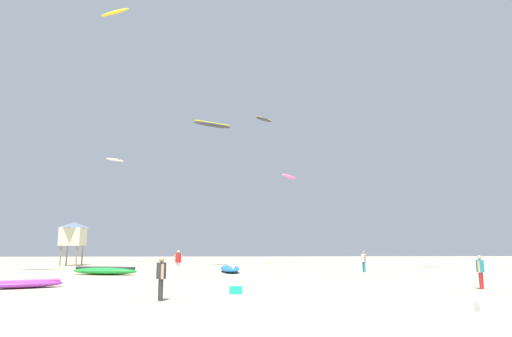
{
  "coord_description": "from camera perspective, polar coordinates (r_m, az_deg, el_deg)",
  "views": [
    {
      "loc": [
        -0.95,
        -10.34,
        2.16
      ],
      "look_at": [
        0.0,
        17.9,
        7.02
      ],
      "focal_mm": 30.4,
      "sensor_mm": 36.0,
      "label": 1
    }
  ],
  "objects": [
    {
      "name": "kite_aloft_1",
      "position": [
        41.08,
        -5.76,
        5.73
      ],
      "size": [
        3.86,
        2.85,
        0.64
      ],
      "color": "#2D2D33"
    },
    {
      "name": "kite_aloft_3",
      "position": [
        43.43,
        1.02,
        6.48
      ],
      "size": [
        2.09,
        2.13,
        0.31
      ],
      "color": "#2D2D33"
    },
    {
      "name": "person_midground",
      "position": [
        31.26,
        -10.2,
        -11.8
      ],
      "size": [
        0.55,
        0.37,
        1.65
      ],
      "rotation": [
        0.0,
        0.0,
        1.61
      ],
      "color": "silver",
      "rests_on": "ground"
    },
    {
      "name": "kite_aloft_2",
      "position": [
        50.3,
        4.37,
        -1.06
      ],
      "size": [
        2.57,
        3.12,
        0.76
      ],
      "color": "#E5598C"
    },
    {
      "name": "kite_grounded_near",
      "position": [
        32.1,
        -19.25,
        -12.6
      ],
      "size": [
        4.81,
        2.15,
        0.58
      ],
      "color": "green",
      "rests_on": "ground"
    },
    {
      "name": "lifeguard_tower",
      "position": [
        45.97,
        -22.94,
        -7.88
      ],
      "size": [
        2.3,
        2.3,
        4.15
      ],
      "color": "#8C704C",
      "rests_on": "ground"
    },
    {
      "name": "person_right",
      "position": [
        23.75,
        27.42,
        -11.69
      ],
      "size": [
        0.4,
        0.39,
        1.57
      ],
      "rotation": [
        0.0,
        0.0,
        5.48
      ],
      "color": "#B21E23",
      "rests_on": "ground"
    },
    {
      "name": "kite_grounded_mid",
      "position": [
        33.27,
        -3.46,
        -12.99
      ],
      "size": [
        1.96,
        4.9,
        0.58
      ],
      "color": "blue",
      "rests_on": "ground"
    },
    {
      "name": "kite_aloft_4",
      "position": [
        51.76,
        -18.11,
        18.94
      ],
      "size": [
        3.87,
        2.62,
        0.95
      ],
      "color": "yellow"
    },
    {
      "name": "person_left",
      "position": [
        34.0,
        13.99,
        -11.58
      ],
      "size": [
        0.35,
        0.51,
        1.56
      ],
      "rotation": [
        0.0,
        0.0,
        0.22
      ],
      "color": "teal",
      "rests_on": "ground"
    },
    {
      "name": "person_foreground",
      "position": [
        17.36,
        -12.37,
        -13.5
      ],
      "size": [
        0.37,
        0.51,
        1.64
      ],
      "rotation": [
        0.0,
        0.0,
        0.38
      ],
      "color": "#2D2D33",
      "rests_on": "ground"
    },
    {
      "name": "kite_aloft_6",
      "position": [
        53.05,
        -18.05,
        1.1
      ],
      "size": [
        2.01,
        2.2,
        0.26
      ],
      "color": "white"
    },
    {
      "name": "cooler_box",
      "position": [
        19.33,
        -2.67,
        -15.68
      ],
      "size": [
        0.56,
        0.36,
        0.32
      ],
      "primitive_type": "cube",
      "color": "#19B29E",
      "rests_on": "ground"
    },
    {
      "name": "gear_bag",
      "position": [
        15.98,
        27.98,
        -15.85
      ],
      "size": [
        0.56,
        0.36,
        0.32
      ],
      "primitive_type": "cube",
      "color": "white",
      "rests_on": "ground"
    },
    {
      "name": "kite_grounded_far",
      "position": [
        24.28,
        -28.2,
        -13.26
      ],
      "size": [
        3.57,
        2.38,
        0.43
      ],
      "color": "purple",
      "rests_on": "ground"
    }
  ]
}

